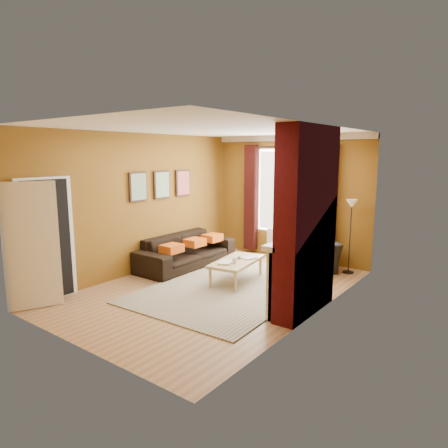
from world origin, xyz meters
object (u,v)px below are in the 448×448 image
at_px(armchair, 311,256).
at_px(floor_lamp, 351,215).
at_px(coffee_table, 237,262).
at_px(wicker_stool, 311,257).
at_px(sofa, 187,251).

bearing_deg(armchair, floor_lamp, 161.31).
distance_m(coffee_table, wicker_stool, 1.96).
bearing_deg(coffee_table, sofa, 162.03).
height_order(coffee_table, floor_lamp, floor_lamp).
bearing_deg(sofa, coffee_table, -98.91).
height_order(wicker_stool, floor_lamp, floor_lamp).
xyz_separation_m(sofa, wicker_stool, (2.16, 1.60, -0.13)).
bearing_deg(floor_lamp, wicker_stool, 180.00).
relative_size(sofa, floor_lamp, 1.56).
xyz_separation_m(wicker_stool, floor_lamp, (0.81, 0.00, 0.98)).
bearing_deg(sofa, armchair, -61.99).
distance_m(sofa, armchair, 2.62).
height_order(armchair, floor_lamp, floor_lamp).
height_order(coffee_table, wicker_stool, coffee_table).
relative_size(armchair, coffee_table, 0.73).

